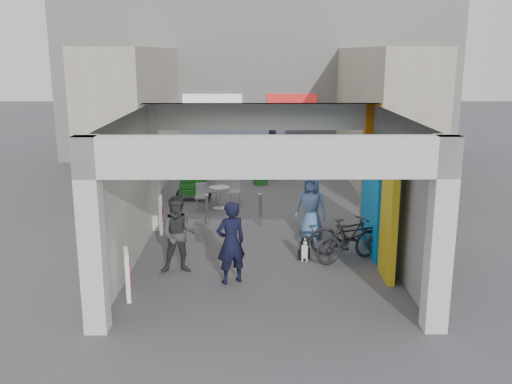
{
  "coord_description": "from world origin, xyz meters",
  "views": [
    {
      "loc": [
        -0.24,
        -13.33,
        4.83
      ],
      "look_at": [
        -0.14,
        1.0,
        1.31
      ],
      "focal_mm": 40.0,
      "sensor_mm": 36.0,
      "label": 1
    }
  ],
  "objects_px": {
    "bicycle_rear": "(348,240)",
    "man_with_dog": "(231,243)",
    "white_van": "(301,150)",
    "man_back_turned": "(179,235)",
    "bicycle_front": "(353,235)",
    "border_collie": "(304,250)",
    "cafe_set": "(217,197)",
    "produce_stand": "(194,191)",
    "man_elderly": "(311,207)",
    "man_crates": "(273,154)"
  },
  "relations": [
    {
      "from": "produce_stand",
      "to": "bicycle_front",
      "type": "bearing_deg",
      "value": -29.65
    },
    {
      "from": "bicycle_rear",
      "to": "produce_stand",
      "type": "bearing_deg",
      "value": 8.81
    },
    {
      "from": "cafe_set",
      "to": "white_van",
      "type": "relative_size",
      "value": 0.33
    },
    {
      "from": "cafe_set",
      "to": "bicycle_front",
      "type": "relative_size",
      "value": 0.67
    },
    {
      "from": "cafe_set",
      "to": "man_with_dog",
      "type": "bearing_deg",
      "value": -83.7
    },
    {
      "from": "man_with_dog",
      "to": "man_elderly",
      "type": "xyz_separation_m",
      "value": [
        2.01,
        3.02,
        -0.04
      ]
    },
    {
      "from": "man_with_dog",
      "to": "man_crates",
      "type": "xyz_separation_m",
      "value": [
        1.26,
        10.22,
        0.1
      ]
    },
    {
      "from": "cafe_set",
      "to": "border_collie",
      "type": "height_order",
      "value": "cafe_set"
    },
    {
      "from": "produce_stand",
      "to": "bicycle_rear",
      "type": "height_order",
      "value": "bicycle_rear"
    },
    {
      "from": "produce_stand",
      "to": "border_collie",
      "type": "relative_size",
      "value": 1.86
    },
    {
      "from": "man_back_turned",
      "to": "bicycle_front",
      "type": "distance_m",
      "value": 4.19
    },
    {
      "from": "cafe_set",
      "to": "bicycle_front",
      "type": "xyz_separation_m",
      "value": [
        3.58,
        -4.69,
        0.25
      ]
    },
    {
      "from": "bicycle_rear",
      "to": "white_van",
      "type": "bearing_deg",
      "value": -26.1
    },
    {
      "from": "man_with_dog",
      "to": "border_collie",
      "type": "bearing_deg",
      "value": -167.27
    },
    {
      "from": "man_crates",
      "to": "produce_stand",
      "type": "bearing_deg",
      "value": 53.11
    },
    {
      "from": "bicycle_rear",
      "to": "white_van",
      "type": "distance_m",
      "value": 11.48
    },
    {
      "from": "man_back_turned",
      "to": "bicycle_rear",
      "type": "height_order",
      "value": "man_back_turned"
    },
    {
      "from": "cafe_set",
      "to": "bicycle_rear",
      "type": "bearing_deg",
      "value": -55.64
    },
    {
      "from": "man_elderly",
      "to": "man_crates",
      "type": "bearing_deg",
      "value": 115.89
    },
    {
      "from": "produce_stand",
      "to": "border_collie",
      "type": "distance_m",
      "value": 6.58
    },
    {
      "from": "produce_stand",
      "to": "border_collie",
      "type": "xyz_separation_m",
      "value": [
        3.19,
        -5.75,
        -0.05
      ]
    },
    {
      "from": "man_elderly",
      "to": "produce_stand",
      "type": "bearing_deg",
      "value": 150.44
    },
    {
      "from": "man_elderly",
      "to": "bicycle_rear",
      "type": "xyz_separation_m",
      "value": [
        0.71,
        -1.76,
        -0.32
      ]
    },
    {
      "from": "border_collie",
      "to": "bicycle_front",
      "type": "xyz_separation_m",
      "value": [
        1.2,
        0.2,
        0.3
      ]
    },
    {
      "from": "man_back_turned",
      "to": "white_van",
      "type": "bearing_deg",
      "value": 66.74
    },
    {
      "from": "white_van",
      "to": "man_back_turned",
      "type": "bearing_deg",
      "value": 144.29
    },
    {
      "from": "produce_stand",
      "to": "man_back_turned",
      "type": "distance_m",
      "value": 6.54
    },
    {
      "from": "man_elderly",
      "to": "white_van",
      "type": "xyz_separation_m",
      "value": [
        0.55,
        9.71,
        -0.14
      ]
    },
    {
      "from": "cafe_set",
      "to": "man_crates",
      "type": "distance_m",
      "value": 4.48
    },
    {
      "from": "man_crates",
      "to": "white_van",
      "type": "xyz_separation_m",
      "value": [
        1.31,
        2.51,
        -0.27
      ]
    },
    {
      "from": "produce_stand",
      "to": "man_crates",
      "type": "height_order",
      "value": "man_crates"
    },
    {
      "from": "man_crates",
      "to": "border_collie",
      "type": "bearing_deg",
      "value": 97.47
    },
    {
      "from": "produce_stand",
      "to": "man_back_turned",
      "type": "bearing_deg",
      "value": -65.16
    },
    {
      "from": "cafe_set",
      "to": "man_crates",
      "type": "height_order",
      "value": "man_crates"
    },
    {
      "from": "man_back_turned",
      "to": "white_van",
      "type": "distance_m",
      "value": 12.69
    },
    {
      "from": "man_with_dog",
      "to": "man_back_turned",
      "type": "bearing_deg",
      "value": -53.26
    },
    {
      "from": "man_with_dog",
      "to": "bicycle_rear",
      "type": "relative_size",
      "value": 1.0
    },
    {
      "from": "produce_stand",
      "to": "man_elderly",
      "type": "height_order",
      "value": "man_elderly"
    },
    {
      "from": "man_back_turned",
      "to": "bicycle_front",
      "type": "xyz_separation_m",
      "value": [
        4.07,
        0.95,
        -0.33
      ]
    },
    {
      "from": "bicycle_rear",
      "to": "man_with_dog",
      "type": "bearing_deg",
      "value": 87.83
    },
    {
      "from": "man_crates",
      "to": "bicycle_rear",
      "type": "height_order",
      "value": "man_crates"
    },
    {
      "from": "man_elderly",
      "to": "bicycle_front",
      "type": "xyz_separation_m",
      "value": [
        0.88,
        -1.46,
        -0.32
      ]
    },
    {
      "from": "border_collie",
      "to": "bicycle_rear",
      "type": "bearing_deg",
      "value": 13.6
    },
    {
      "from": "produce_stand",
      "to": "bicycle_front",
      "type": "relative_size",
      "value": 0.56
    },
    {
      "from": "cafe_set",
      "to": "produce_stand",
      "type": "height_order",
      "value": "cafe_set"
    },
    {
      "from": "man_with_dog",
      "to": "man_elderly",
      "type": "relative_size",
      "value": 1.05
    },
    {
      "from": "man_elderly",
      "to": "white_van",
      "type": "bearing_deg",
      "value": 106.66
    },
    {
      "from": "produce_stand",
      "to": "man_elderly",
      "type": "bearing_deg",
      "value": -27.37
    },
    {
      "from": "man_crates",
      "to": "bicycle_rear",
      "type": "distance_m",
      "value": 9.1
    },
    {
      "from": "man_elderly",
      "to": "bicycle_rear",
      "type": "distance_m",
      "value": 1.93
    }
  ]
}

